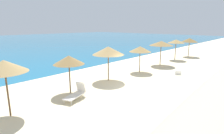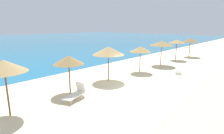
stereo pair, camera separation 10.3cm
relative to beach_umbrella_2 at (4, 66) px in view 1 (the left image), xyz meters
name	(u,v)px [view 1 (the left image)]	position (x,y,z in m)	size (l,w,h in m)	color
ground_plane	(135,86)	(8.11, -2.02, -2.58)	(160.00, 160.00, 0.00)	beige
beach_umbrella_2	(4,66)	(0.00, 0.00, 0.00)	(2.18, 2.18, 2.89)	brown
beach_umbrella_3	(69,60)	(3.97, 0.43, -0.30)	(2.05, 2.05, 2.58)	brown
beach_umbrella_4	(108,51)	(7.83, 0.50, -0.08)	(2.59, 2.59, 2.84)	brown
beach_umbrella_5	(140,49)	(11.98, 0.18, -0.32)	(2.12, 2.12, 2.53)	brown
beach_umbrella_6	(161,43)	(16.23, 0.17, -0.07)	(2.64, 2.64, 2.78)	brown
beach_umbrella_7	(176,41)	(20.67, 0.32, -0.13)	(2.14, 2.14, 2.69)	brown
beach_umbrella_8	(190,40)	(24.50, -0.05, -0.17)	(2.32, 2.32, 2.71)	brown
lounge_chair_0	(76,93)	(3.58, -0.73, -2.21)	(1.74, 1.09, 0.95)	white
cooler_box	(178,72)	(13.59, -3.05, -2.39)	(0.54, 0.40, 0.38)	white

